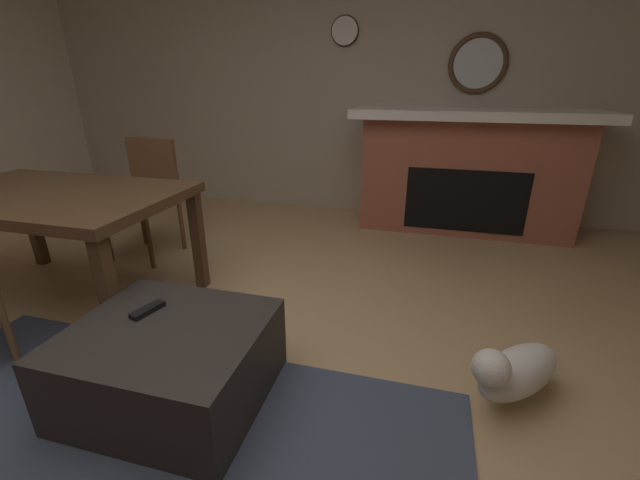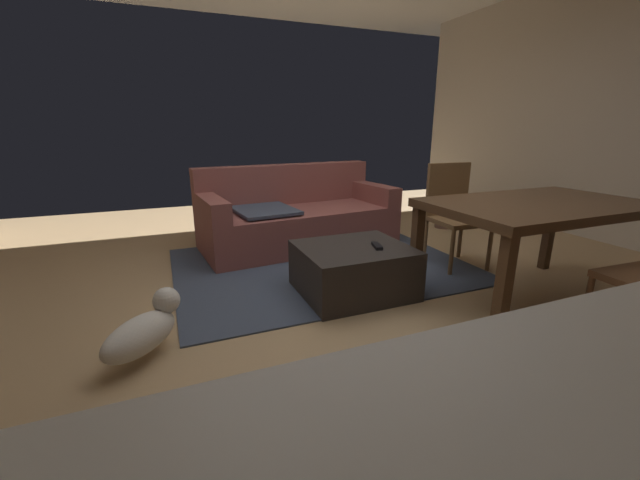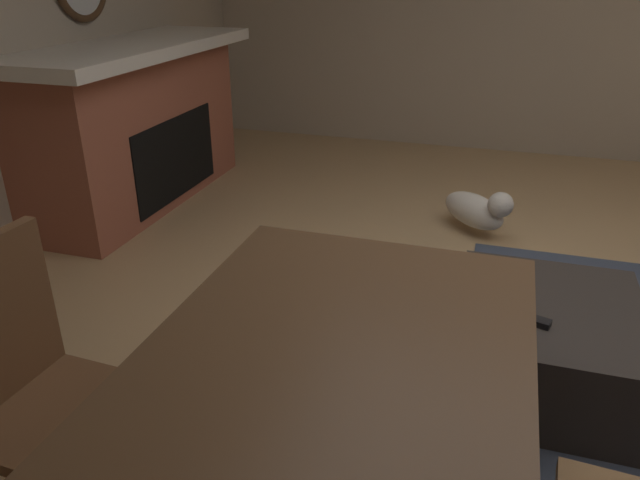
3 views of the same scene
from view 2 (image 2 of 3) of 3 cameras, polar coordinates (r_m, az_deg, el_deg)
floor at (r=3.01m, az=2.52°, el=-8.03°), size 8.20×8.20×0.00m
area_rug at (r=3.61m, az=0.14°, el=-3.69°), size 2.60×2.00×0.01m
couch at (r=4.17m, az=-3.52°, el=3.31°), size 2.09×1.09×0.85m
ottoman_coffee_table at (r=2.99m, az=4.94°, el=-4.39°), size 0.82×0.72×0.37m
tv_remote at (r=2.92m, az=8.43°, el=-0.86°), size 0.09×0.17×0.02m
dining_table at (r=3.15m, az=29.52°, el=3.55°), size 1.54×0.94×0.74m
dining_chair_north at (r=3.76m, az=19.10°, el=4.40°), size 0.47×0.47×0.93m
potted_plant at (r=5.18m, az=18.11°, el=5.01°), size 0.40×0.40×0.55m
small_dog at (r=2.38m, az=-24.53°, el=-11.99°), size 0.48×0.50×0.29m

